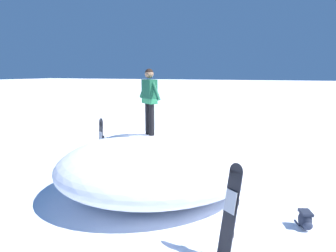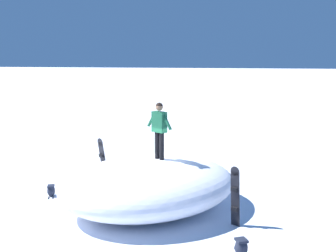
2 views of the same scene
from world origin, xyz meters
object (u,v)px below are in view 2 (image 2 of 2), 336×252
(snowboard_primary_upright, at_px, (103,160))
(backpack_near, at_px, (51,190))
(snowboarder_standing, at_px, (159,126))
(snowboard_secondary_upright, at_px, (235,196))
(backpack_far, at_px, (241,247))

(snowboard_primary_upright, distance_m, backpack_near, 2.12)
(snowboard_primary_upright, xyz_separation_m, backpack_near, (1.30, 1.54, -0.69))
(backpack_near, bearing_deg, snowboard_primary_upright, -130.13)
(snowboarder_standing, relative_size, snowboard_secondary_upright, 1.00)
(snowboard_primary_upright, bearing_deg, backpack_far, 135.28)
(snowboard_primary_upright, xyz_separation_m, backpack_far, (-4.87, 4.82, -0.66))
(snowboard_secondary_upright, relative_size, backpack_far, 3.22)
(snowboard_secondary_upright, bearing_deg, snowboard_primary_upright, -33.34)
(snowboard_primary_upright, height_order, backpack_near, snowboard_primary_upright)
(snowboarder_standing, distance_m, snowboard_primary_upright, 3.63)
(snowboarder_standing, distance_m, snowboard_secondary_upright, 2.99)
(snowboard_secondary_upright, bearing_deg, snowboarder_standing, -23.96)
(backpack_far, bearing_deg, snowboard_secondary_upright, -84.44)
(snowboarder_standing, height_order, backpack_near, snowboarder_standing)
(snowboarder_standing, xyz_separation_m, snowboard_secondary_upright, (-2.25, 1.00, -1.69))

